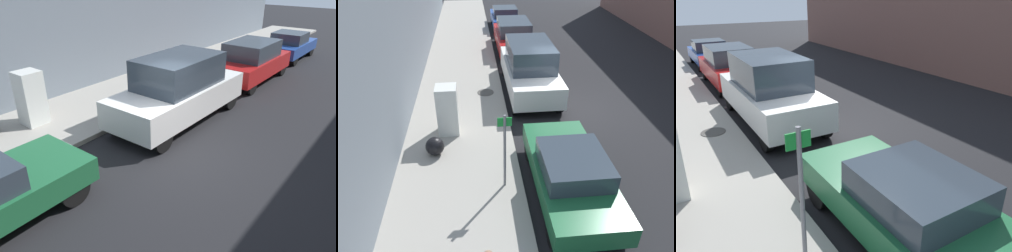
# 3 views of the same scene
# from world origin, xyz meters

# --- Properties ---
(ground_plane) EXTENTS (80.00, 80.00, 0.00)m
(ground_plane) POSITION_xyz_m (0.00, 0.00, 0.00)
(ground_plane) COLOR black
(sidewalk_slab) EXTENTS (3.61, 44.00, 0.14)m
(sidewalk_slab) POSITION_xyz_m (-4.19, 0.00, 0.07)
(sidewalk_slab) COLOR #9E998E
(sidewalk_slab) RESTS_ON ground
(manhole_cover) EXTENTS (0.70, 0.70, 0.02)m
(manhole_cover) POSITION_xyz_m (-3.12, 1.53, 0.15)
(manhole_cover) COLOR #47443F
(manhole_cover) RESTS_ON sidewalk_slab
(street_sign_post) EXTENTS (0.36, 0.07, 2.20)m
(street_sign_post) POSITION_xyz_m (-2.89, -4.35, 1.39)
(street_sign_post) COLOR slate
(street_sign_post) RESTS_ON sidewalk_slab
(parked_sedan_green) EXTENTS (1.82, 4.44, 1.41)m
(parked_sedan_green) POSITION_xyz_m (-1.21, -4.72, 0.74)
(parked_sedan_green) COLOR #1E6038
(parked_sedan_green) RESTS_ON ground
(parked_van_white) EXTENTS (2.00, 5.13, 2.17)m
(parked_van_white) POSITION_xyz_m (-1.21, 1.78, 1.08)
(parked_van_white) COLOR silver
(parked_van_white) RESTS_ON ground
(parked_suv_red) EXTENTS (1.95, 4.53, 1.75)m
(parked_suv_red) POSITION_xyz_m (-1.21, 7.22, 0.90)
(parked_suv_red) COLOR red
(parked_suv_red) RESTS_ON ground
(parked_hatchback_blue) EXTENTS (1.79, 3.97, 1.46)m
(parked_hatchback_blue) POSITION_xyz_m (-1.21, 12.22, 0.75)
(parked_hatchback_blue) COLOR #23479E
(parked_hatchback_blue) RESTS_ON ground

